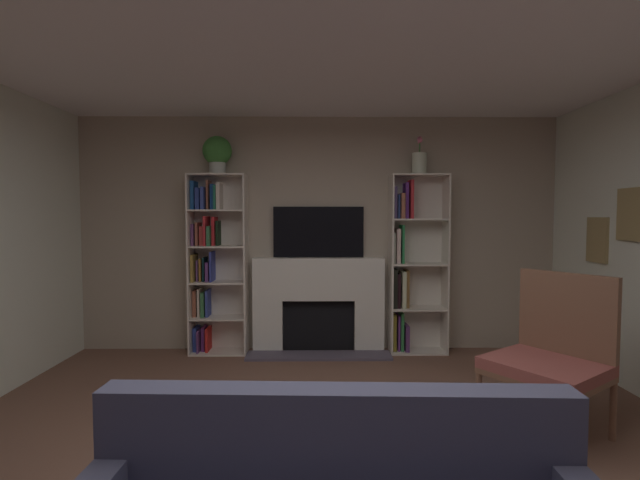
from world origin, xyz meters
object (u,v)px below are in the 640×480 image
(tv, at_px, (318,232))
(vase_with_flowers, at_px, (419,162))
(bookshelf_right, at_px, (410,266))
(armchair, at_px, (552,353))
(bookshelf_left, at_px, (213,260))
(fireplace, at_px, (319,303))
(potted_plant, at_px, (217,153))

(tv, bearing_deg, vase_with_flowers, -6.09)
(bookshelf_right, relative_size, armchair, 1.78)
(bookshelf_right, bearing_deg, tv, 175.61)
(tv, height_order, bookshelf_right, bookshelf_right)
(tv, distance_m, bookshelf_left, 1.23)
(fireplace, bearing_deg, potted_plant, -177.27)
(armchair, bearing_deg, tv, 129.45)
(fireplace, relative_size, bookshelf_left, 0.79)
(fireplace, height_order, vase_with_flowers, vase_with_flowers)
(fireplace, xyz_separation_m, armchair, (1.66, -1.95, 0.01))
(vase_with_flowers, bearing_deg, potted_plant, -179.99)
(fireplace, xyz_separation_m, vase_with_flowers, (1.12, -0.05, 1.59))
(fireplace, relative_size, bookshelf_right, 0.79)
(potted_plant, distance_m, vase_with_flowers, 2.24)
(bookshelf_right, relative_size, potted_plant, 4.79)
(bookshelf_left, bearing_deg, armchair, -34.19)
(tv, distance_m, vase_with_flowers, 1.37)
(vase_with_flowers, bearing_deg, bookshelf_left, 179.05)
(potted_plant, bearing_deg, fireplace, 2.73)
(bookshelf_left, height_order, armchair, bookshelf_left)
(bookshelf_right, xyz_separation_m, armchair, (0.62, -1.94, -0.41))
(fireplace, height_order, potted_plant, potted_plant)
(fireplace, height_order, bookshelf_right, bookshelf_right)
(armchair, bearing_deg, bookshelf_right, 107.80)
(bookshelf_right, bearing_deg, fireplace, 179.29)
(bookshelf_right, height_order, armchair, bookshelf_right)
(tv, height_order, bookshelf_left, bookshelf_left)
(tv, bearing_deg, bookshelf_left, -176.08)
(bookshelf_right, height_order, vase_with_flowers, vase_with_flowers)
(tv, xyz_separation_m, vase_with_flowers, (1.12, -0.12, 0.78))
(tv, distance_m, armchair, 2.73)
(bookshelf_right, height_order, potted_plant, potted_plant)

